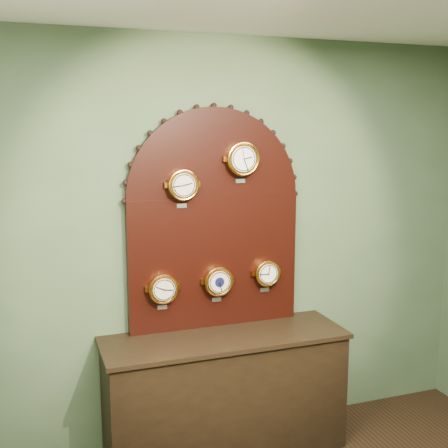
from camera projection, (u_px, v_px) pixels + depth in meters
name	position (u px, v px, depth m)	size (l,w,h in m)	color
wall_back	(212.00, 244.00, 3.93)	(4.00, 4.00, 0.00)	#465D3F
shop_counter	(225.00, 396.00, 3.85)	(1.60, 0.50, 0.80)	black
display_board	(214.00, 213.00, 3.84)	(1.26, 0.06, 1.53)	black
roman_clock	(183.00, 185.00, 3.67)	(0.21, 0.08, 0.26)	orange
arabic_clock	(242.00, 159.00, 3.78)	(0.23, 0.08, 0.28)	orange
hygrometer	(163.00, 289.00, 3.74)	(0.20, 0.08, 0.25)	orange
barometer	(218.00, 281.00, 3.86)	(0.21, 0.08, 0.26)	orange
tide_clock	(267.00, 273.00, 3.98)	(0.19, 0.08, 0.24)	orange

